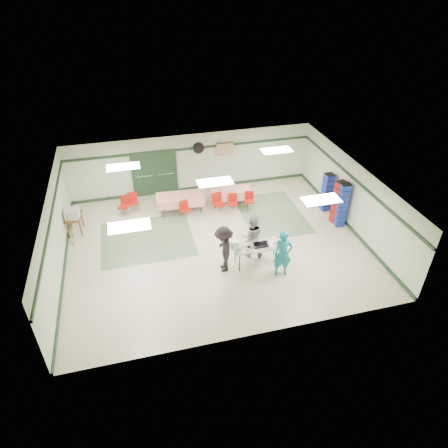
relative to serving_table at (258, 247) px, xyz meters
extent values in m
plane|color=beige|center=(-1.17, 1.41, -0.71)|extent=(11.00, 11.00, 0.00)
plane|color=silver|center=(-1.17, 1.41, 1.99)|extent=(11.00, 11.00, 0.00)
plane|color=beige|center=(-1.17, 5.91, 0.64)|extent=(11.00, 0.00, 11.00)
plane|color=beige|center=(-1.17, -3.09, 0.64)|extent=(11.00, 0.00, 11.00)
plane|color=beige|center=(-6.67, 1.41, 0.64)|extent=(0.00, 9.00, 9.00)
plane|color=beige|center=(4.33, 1.41, 0.64)|extent=(0.00, 9.00, 9.00)
cube|color=#1D3521|center=(-1.17, 5.88, 1.34)|extent=(11.00, 0.06, 0.10)
cube|color=#1D3521|center=(-1.17, 5.88, -0.65)|extent=(11.00, 0.06, 0.12)
cube|color=#1D3521|center=(-6.64, 1.41, 1.34)|extent=(0.06, 9.00, 0.10)
cube|color=#1D3521|center=(-6.64, 1.41, -0.65)|extent=(0.06, 9.00, 0.12)
cube|color=#1D3521|center=(4.30, 1.41, 1.34)|extent=(0.06, 9.00, 0.10)
cube|color=#1D3521|center=(4.30, 1.41, -0.65)|extent=(0.06, 9.00, 0.12)
cube|color=#657F5D|center=(-3.67, 2.41, -0.71)|extent=(3.50, 3.00, 0.01)
cube|color=#657F5D|center=(1.63, 2.91, -0.71)|extent=(2.50, 3.50, 0.01)
cube|color=gray|center=(-3.37, 5.85, 0.34)|extent=(0.90, 0.06, 2.10)
cube|color=gray|center=(-2.42, 5.85, 0.34)|extent=(0.90, 0.06, 2.10)
cube|color=#1D3521|center=(-2.90, 5.83, 0.34)|extent=(2.00, 0.03, 2.15)
cylinder|color=black|center=(-0.87, 5.85, 1.34)|extent=(0.50, 0.10, 0.50)
cube|color=tan|center=(0.33, 5.85, 1.14)|extent=(0.80, 0.02, 0.60)
cube|color=#9C9C97|center=(0.00, 0.00, 0.03)|extent=(1.70, 0.70, 0.04)
cylinder|color=black|center=(-0.73, -0.28, -0.35)|extent=(0.04, 0.04, 0.72)
cylinder|color=black|center=(0.74, -0.27, -0.35)|extent=(0.04, 0.04, 0.72)
cylinder|color=black|center=(-0.74, 0.27, -0.35)|extent=(0.04, 0.04, 0.72)
cylinder|color=black|center=(0.73, 0.28, -0.35)|extent=(0.04, 0.04, 0.72)
cube|color=silver|center=(0.48, -0.02, 0.06)|extent=(0.62, 0.47, 0.02)
cube|color=silver|center=(-0.07, 0.09, 0.06)|extent=(0.61, 0.47, 0.02)
cube|color=silver|center=(-0.57, -0.16, 0.06)|extent=(0.54, 0.41, 0.02)
cube|color=black|center=(0.10, -0.02, 0.09)|extent=(0.50, 0.31, 0.08)
cube|color=white|center=(-0.82, 0.03, 0.21)|extent=(0.24, 0.22, 0.33)
imported|color=#137586|center=(0.62, -0.77, 0.15)|extent=(0.69, 0.51, 1.73)
imported|color=gray|center=(-0.06, 0.48, 0.13)|extent=(0.95, 0.82, 1.69)
imported|color=black|center=(-1.23, -0.05, 0.16)|extent=(0.76, 1.19, 1.74)
cube|color=red|center=(0.14, 4.15, 0.03)|extent=(1.76, 0.95, 0.05)
cube|color=red|center=(0.14, 4.15, -0.16)|extent=(1.76, 0.97, 0.40)
cylinder|color=black|center=(-0.59, 3.97, -0.35)|extent=(0.04, 0.04, 0.72)
cylinder|color=black|center=(0.80, 3.78, -0.35)|extent=(0.04, 0.04, 0.72)
cylinder|color=black|center=(-0.51, 4.53, -0.35)|extent=(0.04, 0.04, 0.72)
cylinder|color=black|center=(0.87, 4.33, -0.35)|extent=(0.04, 0.04, 0.72)
cube|color=red|center=(-2.06, 4.15, 0.03)|extent=(2.02, 0.95, 0.05)
cube|color=red|center=(-2.06, 4.15, -0.16)|extent=(2.02, 0.98, 0.40)
cylinder|color=black|center=(-2.90, 3.86, -0.35)|extent=(0.04, 0.04, 0.72)
cylinder|color=black|center=(-1.25, 3.78, -0.35)|extent=(0.04, 0.04, 0.72)
cylinder|color=black|center=(-2.86, 4.52, -0.35)|extent=(0.04, 0.04, 0.72)
cylinder|color=black|center=(-1.22, 4.44, -0.35)|extent=(0.04, 0.04, 0.72)
cube|color=#B6110E|center=(0.06, 3.50, -0.29)|extent=(0.45, 0.45, 0.04)
cube|color=#B6110E|center=(0.10, 3.67, -0.08)|extent=(0.38, 0.11, 0.38)
cylinder|color=silver|center=(-0.11, 3.38, -0.51)|extent=(0.02, 0.02, 0.40)
cylinder|color=silver|center=(0.18, 3.32, -0.51)|extent=(0.02, 0.02, 0.40)
cylinder|color=silver|center=(-0.06, 3.68, -0.51)|extent=(0.02, 0.02, 0.40)
cylinder|color=silver|center=(0.24, 3.62, -0.51)|extent=(0.02, 0.02, 0.40)
cube|color=#B6110E|center=(-0.54, 3.50, -0.23)|extent=(0.52, 0.52, 0.04)
cube|color=#B6110E|center=(-0.58, 3.69, 0.01)|extent=(0.43, 0.13, 0.44)
cylinder|color=silver|center=(-0.67, 3.29, -0.48)|extent=(0.02, 0.02, 0.46)
cylinder|color=silver|center=(-0.33, 3.37, -0.48)|extent=(0.02, 0.02, 0.46)
cylinder|color=silver|center=(-0.74, 3.63, -0.48)|extent=(0.02, 0.02, 0.46)
cylinder|color=silver|center=(-0.40, 3.71, -0.48)|extent=(0.02, 0.02, 0.46)
cube|color=#B6110E|center=(0.80, 3.50, -0.29)|extent=(0.47, 0.47, 0.04)
cube|color=#B6110E|center=(0.84, 3.67, -0.08)|extent=(0.38, 0.14, 0.38)
cylinder|color=silver|center=(0.61, 3.39, -0.51)|extent=(0.02, 0.02, 0.40)
cylinder|color=silver|center=(0.91, 3.32, -0.51)|extent=(0.02, 0.02, 0.40)
cylinder|color=silver|center=(0.69, 3.69, -0.51)|extent=(0.02, 0.02, 0.40)
cylinder|color=silver|center=(0.99, 3.61, -0.51)|extent=(0.02, 0.02, 0.40)
cube|color=#B6110E|center=(-1.93, 3.50, -0.31)|extent=(0.47, 0.47, 0.04)
cube|color=#B6110E|center=(-1.99, 3.66, -0.10)|extent=(0.36, 0.16, 0.37)
cylinder|color=silver|center=(-2.02, 3.32, -0.52)|extent=(0.02, 0.02, 0.39)
cylinder|color=silver|center=(-1.75, 3.41, -0.52)|extent=(0.02, 0.02, 0.39)
cylinder|color=silver|center=(-2.12, 3.59, -0.52)|extent=(0.02, 0.02, 0.39)
cylinder|color=silver|center=(-1.84, 3.69, -0.52)|extent=(0.02, 0.02, 0.39)
cube|color=#B6110E|center=(-4.00, 4.55, -0.27)|extent=(0.41, 0.41, 0.04)
cube|color=#B6110E|center=(-4.00, 4.73, -0.05)|extent=(0.40, 0.04, 0.40)
cylinder|color=silver|center=(-4.17, 4.39, -0.50)|extent=(0.02, 0.02, 0.42)
cylinder|color=silver|center=(-3.84, 4.39, -0.50)|extent=(0.02, 0.02, 0.42)
cylinder|color=silver|center=(-4.16, 4.71, -0.50)|extent=(0.02, 0.02, 0.42)
cylinder|color=silver|center=(-3.84, 4.71, -0.50)|extent=(0.02, 0.02, 0.42)
cube|color=#B6110E|center=(-4.41, 4.35, -0.27)|extent=(0.54, 0.54, 0.04)
cube|color=#B6110E|center=(-4.32, 4.51, -0.05)|extent=(0.38, 0.22, 0.40)
cylinder|color=silver|center=(-4.62, 4.28, -0.50)|extent=(0.02, 0.02, 0.42)
cylinder|color=silver|center=(-4.34, 4.14, -0.50)|extent=(0.02, 0.02, 0.42)
cylinder|color=silver|center=(-4.48, 4.57, -0.50)|extent=(0.02, 0.02, 0.42)
cylinder|color=silver|center=(-4.19, 4.42, -0.50)|extent=(0.02, 0.02, 0.42)
cube|color=#192E9B|center=(3.98, 2.74, 0.13)|extent=(0.39, 0.39, 1.68)
cube|color=#A11510|center=(3.98, 1.70, 0.21)|extent=(0.49, 0.49, 1.85)
cube|color=#192E9B|center=(3.98, 1.47, 0.23)|extent=(0.40, 0.40, 1.89)
cube|color=brown|center=(-6.32, 3.61, 0.01)|extent=(0.62, 0.93, 0.05)
cube|color=brown|center=(-6.57, 3.25, -0.36)|extent=(0.05, 0.05, 0.70)
cube|color=brown|center=(-6.10, 3.23, -0.36)|extent=(0.05, 0.05, 0.70)
cube|color=brown|center=(-6.54, 3.99, -0.36)|extent=(0.05, 0.05, 0.70)
cube|color=brown|center=(-6.07, 3.97, -0.36)|extent=(0.05, 0.05, 0.70)
cube|color=beige|center=(-6.32, 3.48, 0.23)|extent=(0.53, 0.47, 0.40)
cylinder|color=brown|center=(-6.40, 2.89, -0.02)|extent=(0.06, 0.22, 1.33)
camera|label=1|loc=(-3.89, -10.41, 8.41)|focal=32.00mm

